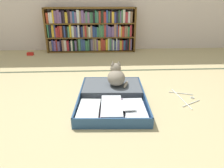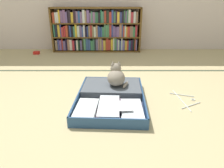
{
  "view_description": "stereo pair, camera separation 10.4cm",
  "coord_description": "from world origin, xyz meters",
  "px_view_note": "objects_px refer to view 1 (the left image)",
  "views": [
    {
      "loc": [
        0.04,
        -1.52,
        0.92
      ],
      "look_at": [
        0.14,
        0.26,
        0.16
      ],
      "focal_mm": 32.28,
      "sensor_mm": 36.0,
      "label": 1
    },
    {
      "loc": [
        0.15,
        -1.52,
        0.92
      ],
      "look_at": [
        0.14,
        0.26,
        0.16
      ],
      "focal_mm": 32.28,
      "sensor_mm": 36.0,
      "label": 2
    }
  ],
  "objects_px": {
    "open_suitcase": "(112,96)",
    "clothes_hanger": "(185,98)",
    "bookshelf": "(91,31)",
    "small_red_pouch": "(30,54)",
    "black_cat": "(116,76)"
  },
  "relations": [
    {
      "from": "bookshelf",
      "to": "open_suitcase",
      "type": "height_order",
      "value": "bookshelf"
    },
    {
      "from": "open_suitcase",
      "to": "clothes_hanger",
      "type": "height_order",
      "value": "open_suitcase"
    },
    {
      "from": "open_suitcase",
      "to": "clothes_hanger",
      "type": "xyz_separation_m",
      "value": [
        0.73,
        -0.0,
        -0.04
      ]
    },
    {
      "from": "bookshelf",
      "to": "small_red_pouch",
      "type": "bearing_deg",
      "value": -167.02
    },
    {
      "from": "open_suitcase",
      "to": "small_red_pouch",
      "type": "height_order",
      "value": "open_suitcase"
    },
    {
      "from": "bookshelf",
      "to": "small_red_pouch",
      "type": "xyz_separation_m",
      "value": [
        -1.06,
        -0.24,
        -0.35
      ]
    },
    {
      "from": "black_cat",
      "to": "small_red_pouch",
      "type": "height_order",
      "value": "black_cat"
    },
    {
      "from": "bookshelf",
      "to": "small_red_pouch",
      "type": "height_order",
      "value": "bookshelf"
    },
    {
      "from": "black_cat",
      "to": "open_suitcase",
      "type": "bearing_deg",
      "value": -107.67
    },
    {
      "from": "small_red_pouch",
      "to": "clothes_hanger",
      "type": "bearing_deg",
      "value": -40.73
    },
    {
      "from": "bookshelf",
      "to": "black_cat",
      "type": "height_order",
      "value": "bookshelf"
    },
    {
      "from": "bookshelf",
      "to": "clothes_hanger",
      "type": "bearing_deg",
      "value": -63.56
    },
    {
      "from": "bookshelf",
      "to": "black_cat",
      "type": "bearing_deg",
      "value": -79.75
    },
    {
      "from": "black_cat",
      "to": "bookshelf",
      "type": "bearing_deg",
      "value": 100.25
    },
    {
      "from": "open_suitcase",
      "to": "black_cat",
      "type": "bearing_deg",
      "value": 72.33
    }
  ]
}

